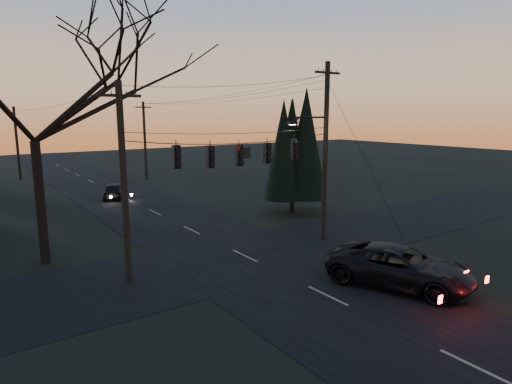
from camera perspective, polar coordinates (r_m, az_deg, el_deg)
ground_plane at (r=15.55m, az=20.43°, el=-17.81°), size 160.00×160.00×0.00m
main_road at (r=30.68m, az=-11.94°, el=-3.37°), size 8.00×120.00×0.02m
cross_road at (r=22.17m, az=-1.53°, el=-8.50°), size 60.00×7.00×0.02m
utility_pole_right at (r=25.48m, az=8.89°, el=-6.12°), size 5.00×0.30×10.00m
utility_pole_left at (r=19.71m, az=-16.52°, el=-11.43°), size 1.80×0.30×8.50m
utility_pole_far_r at (r=49.12m, az=-14.37°, el=1.63°), size 1.80×0.30×8.50m
utility_pole_far_l at (r=54.26m, az=-28.88°, el=1.46°), size 0.30×0.30×8.00m
span_signal_assembly at (r=20.94m, az=-2.15°, el=5.09°), size 11.50×0.44×1.58m
bare_tree_left at (r=22.52m, az=-27.92°, el=12.03°), size 11.15×11.15×11.85m
evergreen_right at (r=30.80m, az=4.92°, el=5.51°), size 4.04×4.04×8.00m
suv_near at (r=19.22m, az=18.56°, el=-9.47°), size 4.81×6.57×1.66m
sedan_oncoming_a at (r=38.73m, az=-18.43°, el=0.18°), size 2.95×4.34×1.37m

